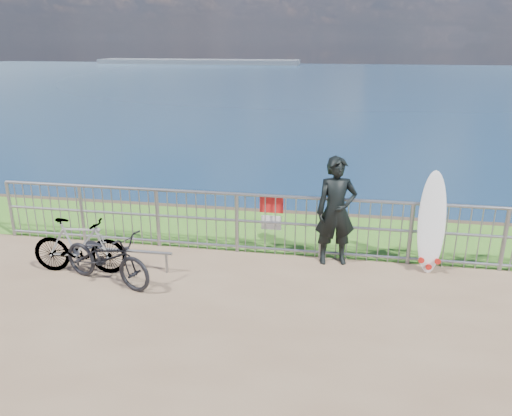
% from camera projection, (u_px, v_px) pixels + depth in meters
% --- Properties ---
extents(grass_strip, '(120.00, 120.00, 0.00)m').
position_uv_depth(grass_strip, '(273.00, 231.00, 10.05)').
color(grass_strip, '#3A7A21').
rests_on(grass_strip, ground).
extents(seascape, '(260.00, 260.00, 5.00)m').
position_uv_depth(seascape, '(199.00, 64.00, 153.46)').
color(seascape, brown).
rests_on(seascape, ground).
extents(railing, '(10.06, 0.10, 1.13)m').
position_uv_depth(railing, '(266.00, 224.00, 8.84)').
color(railing, gray).
rests_on(railing, ground).
extents(surfer, '(0.76, 0.58, 1.87)m').
position_uv_depth(surfer, '(336.00, 211.00, 8.39)').
color(surfer, black).
rests_on(surfer, ground).
extents(surfboard, '(0.45, 0.41, 1.69)m').
position_uv_depth(surfboard, '(431.00, 226.00, 8.17)').
color(surfboard, silver).
rests_on(surfboard, ground).
extents(bicycle_near, '(1.80, 1.09, 0.89)m').
position_uv_depth(bicycle_near, '(107.00, 257.00, 7.81)').
color(bicycle_near, black).
rests_on(bicycle_near, ground).
extents(bicycle_far, '(1.60, 0.58, 0.95)m').
position_uv_depth(bicycle_far, '(79.00, 246.00, 8.17)').
color(bicycle_far, black).
rests_on(bicycle_far, ground).
extents(bike_rack, '(1.80, 0.05, 0.37)m').
position_uv_depth(bike_rack, '(120.00, 252.00, 8.32)').
color(bike_rack, gray).
rests_on(bike_rack, ground).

